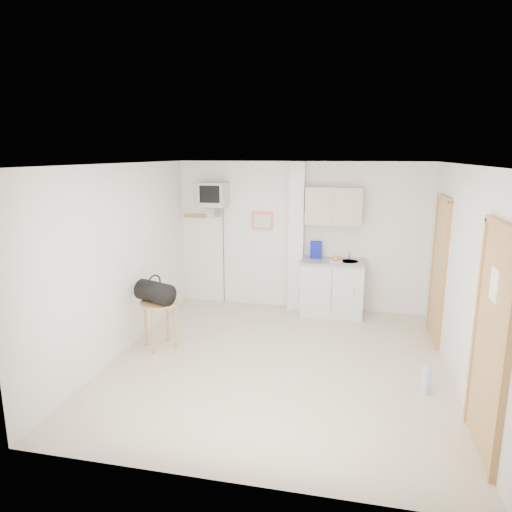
% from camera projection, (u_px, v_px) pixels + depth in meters
% --- Properties ---
extents(ground, '(4.50, 4.50, 0.00)m').
position_uv_depth(ground, '(278.00, 362.00, 5.86)').
color(ground, beige).
rests_on(ground, ground).
extents(room_envelope, '(4.24, 4.54, 2.55)m').
position_uv_depth(room_envelope, '(299.00, 244.00, 5.56)').
color(room_envelope, white).
rests_on(room_envelope, ground).
extents(kitchenette, '(1.03, 0.58, 2.10)m').
position_uv_depth(kitchenette, '(333.00, 267.00, 7.48)').
color(kitchenette, silver).
rests_on(kitchenette, ground).
extents(crt_television, '(0.44, 0.45, 2.15)m').
position_uv_depth(crt_television, '(213.00, 195.00, 7.66)').
color(crt_television, slate).
rests_on(crt_television, ground).
extents(round_table, '(0.53, 0.53, 0.66)m').
position_uv_depth(round_table, '(160.00, 309.00, 6.19)').
color(round_table, '#B87F4D').
rests_on(round_table, ground).
extents(duffel_bag, '(0.59, 0.47, 0.39)m').
position_uv_depth(duffel_bag, '(155.00, 292.00, 6.11)').
color(duffel_bag, black).
rests_on(duffel_bag, round_table).
extents(water_bottle, '(0.11, 0.11, 0.34)m').
position_uv_depth(water_bottle, '(426.00, 380.00, 5.08)').
color(water_bottle, '#A4C1DC').
rests_on(water_bottle, ground).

